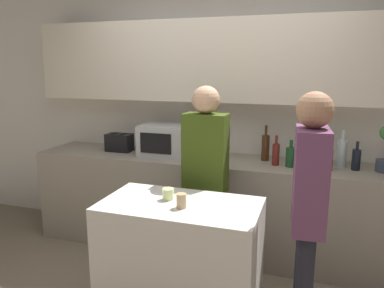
% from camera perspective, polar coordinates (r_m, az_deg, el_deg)
% --- Properties ---
extents(back_wall, '(6.40, 0.40, 2.70)m').
position_cam_1_polar(back_wall, '(3.70, 4.87, 8.00)').
color(back_wall, silver).
rests_on(back_wall, ground_plane).
extents(back_counter, '(3.60, 0.62, 0.92)m').
position_cam_1_polar(back_counter, '(3.68, 3.57, -9.28)').
color(back_counter, gray).
rests_on(back_counter, ground_plane).
extents(kitchen_island, '(1.06, 0.59, 0.89)m').
position_cam_1_polar(kitchen_island, '(2.70, -1.75, -17.86)').
color(kitchen_island, beige).
rests_on(kitchen_island, ground_plane).
extents(microwave, '(0.52, 0.39, 0.30)m').
position_cam_1_polar(microwave, '(3.67, -3.66, 0.61)').
color(microwave, '#B7BABC').
rests_on(microwave, back_counter).
extents(toaster, '(0.26, 0.16, 0.18)m').
position_cam_1_polar(toaster, '(3.92, -11.00, 0.23)').
color(toaster, black).
rests_on(toaster, back_counter).
extents(bottle_0, '(0.07, 0.07, 0.33)m').
position_cam_1_polar(bottle_0, '(3.52, 11.13, -0.47)').
color(bottle_0, '#472814').
rests_on(bottle_0, back_counter).
extents(bottle_1, '(0.06, 0.06, 0.27)m').
position_cam_1_polar(bottle_1, '(3.38, 12.65, -1.47)').
color(bottle_1, maroon).
rests_on(bottle_1, back_counter).
extents(bottle_2, '(0.08, 0.08, 0.24)m').
position_cam_1_polar(bottle_2, '(3.36, 14.78, -1.87)').
color(bottle_2, '#194723').
rests_on(bottle_2, back_counter).
extents(bottle_3, '(0.07, 0.07, 0.24)m').
position_cam_1_polar(bottle_3, '(3.32, 16.41, -2.07)').
color(bottle_3, '#194723').
rests_on(bottle_3, back_counter).
extents(bottle_4, '(0.08, 0.08, 0.22)m').
position_cam_1_polar(bottle_4, '(3.43, 18.19, -1.89)').
color(bottle_4, '#194723').
rests_on(bottle_4, back_counter).
extents(bottle_5, '(0.08, 0.08, 0.24)m').
position_cam_1_polar(bottle_5, '(3.35, 20.01, -2.25)').
color(bottle_5, maroon).
rests_on(bottle_5, back_counter).
extents(bottle_6, '(0.08, 0.08, 0.32)m').
position_cam_1_polar(bottle_6, '(3.49, 21.88, -1.25)').
color(bottle_6, silver).
rests_on(bottle_6, back_counter).
extents(bottle_7, '(0.07, 0.07, 0.25)m').
position_cam_1_polar(bottle_7, '(3.43, 23.74, -2.13)').
color(bottle_7, black).
rests_on(bottle_7, back_counter).
extents(cup_0, '(0.07, 0.07, 0.09)m').
position_cam_1_polar(cup_0, '(2.41, -1.61, -8.63)').
color(cup_0, tan).
rests_on(cup_0, kitchen_island).
extents(cup_1, '(0.08, 0.08, 0.08)m').
position_cam_1_polar(cup_1, '(2.56, -3.65, -7.61)').
color(cup_1, '#D3E792').
rests_on(cup_1, kitchen_island).
extents(person_left, '(0.22, 0.35, 1.64)m').
position_cam_1_polar(person_left, '(2.40, 17.35, -8.37)').
color(person_left, black).
rests_on(person_left, ground_plane).
extents(person_center, '(0.34, 0.21, 1.63)m').
position_cam_1_polar(person_center, '(2.98, 2.05, -3.98)').
color(person_center, black).
rests_on(person_center, ground_plane).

